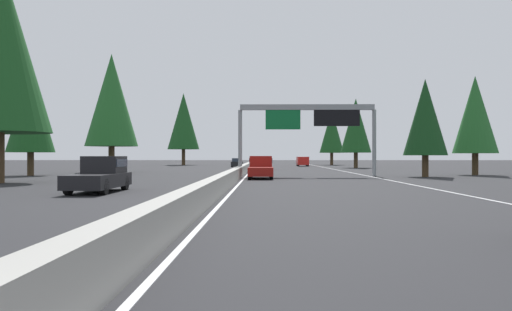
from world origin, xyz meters
The scene contains 17 objects.
ground_plane centered at (60.00, 0.00, 0.00)m, with size 320.00×320.00×0.00m, color #262628.
median_barrier centered at (80.00, 0.30, 0.45)m, with size 180.00×0.56×0.90m, color #9E9B93.
shoulder_stripe_right centered at (70.00, -11.52, 0.01)m, with size 160.00×0.16×0.01m, color silver.
shoulder_stripe_median centered at (70.00, -0.25, 0.01)m, with size 160.00×0.16×0.01m, color silver.
sign_gantry_overhead centered at (46.21, -6.03, 5.25)m, with size 0.50×12.68×6.60m.
pickup_near_right centered at (41.67, -1.64, 0.91)m, with size 5.60×2.00×1.86m.
sedan_near_center centered at (68.35, -2.02, 0.68)m, with size 4.40×1.80×1.47m.
minivan_far_left centered at (91.67, -8.77, 0.95)m, with size 5.00×1.95×1.69m.
oncoming_near centered at (25.45, 6.59, 0.91)m, with size 5.60×2.00×1.86m.
oncoming_far centered at (85.57, 2.72, 0.68)m, with size 4.40×1.80×1.47m.
conifer_right_near centered at (44.68, -16.20, 5.29)m, with size 3.84×3.84×8.72m.
conifer_right_mid centered at (49.17, -22.41, 5.87)m, with size 4.25×4.25×9.66m.
conifer_right_far centered at (78.96, -16.08, 6.55)m, with size 4.74×4.74×10.78m.
conifer_right_distant centered at (104.28, -15.62, 6.87)m, with size 4.97×4.97×11.30m.
conifer_left_near centered at (47.06, 20.16, 6.10)m, with size 4.42×4.42×10.04m.
conifer_left_mid centered at (57.25, 15.51, 8.21)m, with size 5.94×5.94×13.51m.
conifer_left_far centered at (102.69, 14.45, 8.83)m, with size 6.38×6.38×14.51m.
Camera 1 is at (-1.38, -1.98, 1.89)m, focal length 36.32 mm.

